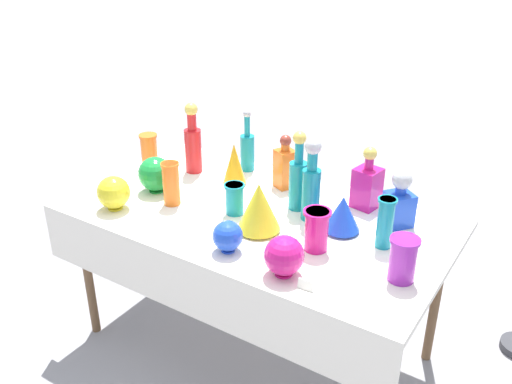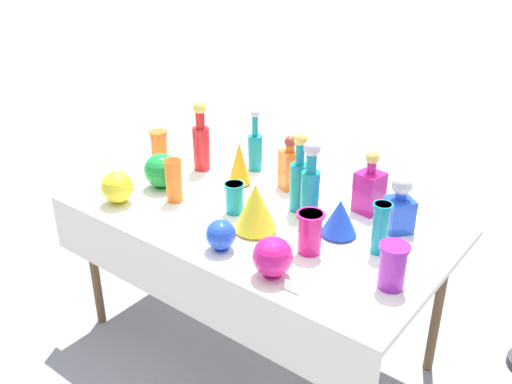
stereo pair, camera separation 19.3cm
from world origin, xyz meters
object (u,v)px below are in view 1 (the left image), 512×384
object	(u,v)px
round_bowl_1	(113,192)
round_bowl_3	(228,236)
tall_bottle_3	(247,149)
slender_vase_4	(403,258)
square_decanter_0	(400,201)
slender_vase_2	(317,229)
tall_bottle_1	(298,178)
tall_bottle_2	(311,184)
tall_bottle_0	(193,143)
fluted_vase_2	(343,214)
slender_vase_1	(149,149)
round_bowl_2	(155,174)
square_decanter_2	(285,165)
slender_vase_0	(171,182)
square_decanter_1	(367,184)
fluted_vase_1	(234,164)
round_bowl_0	(284,256)
slender_vase_3	(385,221)
cardboard_box_behind_left	(329,235)
fluted_vase_0	(259,207)
slender_vase_5	(234,198)

from	to	relation	value
round_bowl_1	round_bowl_3	xyz separation A→B (m)	(0.64, -0.01, -0.01)
tall_bottle_3	slender_vase_4	bearing A→B (deg)	-26.73
square_decanter_0	slender_vase_2	size ratio (longest dim) A/B	1.47
tall_bottle_1	tall_bottle_2	size ratio (longest dim) A/B	0.98
tall_bottle_0	fluted_vase_2	distance (m)	0.92
slender_vase_1	round_bowl_2	size ratio (longest dim) A/B	1.00
square_decanter_2	slender_vase_0	distance (m)	0.55
tall_bottle_0	square_decanter_0	size ratio (longest dim) A/B	1.44
square_decanter_1	tall_bottle_1	bearing A→B (deg)	-144.68
fluted_vase_1	round_bowl_0	world-z (taller)	fluted_vase_1
square_decanter_0	square_decanter_2	bearing A→B (deg)	174.64
slender_vase_3	cardboard_box_behind_left	distance (m)	1.37
slender_vase_3	round_bowl_3	size ratio (longest dim) A/B	1.65
slender_vase_0	slender_vase_4	bearing A→B (deg)	-0.33
fluted_vase_0	round_bowl_3	size ratio (longest dim) A/B	1.68
square_decanter_2	slender_vase_4	world-z (taller)	square_decanter_2
slender_vase_5	round_bowl_2	xyz separation A→B (m)	(-0.44, -0.02, 0.01)
slender_vase_1	slender_vase_4	world-z (taller)	same
slender_vase_4	fluted_vase_1	bearing A→B (deg)	161.37
tall_bottle_2	slender_vase_3	distance (m)	0.36
fluted_vase_2	round_bowl_0	bearing A→B (deg)	-96.43
tall_bottle_2	fluted_vase_2	bearing A→B (deg)	-9.33
square_decanter_0	round_bowl_1	xyz separation A→B (m)	(-1.12, -0.56, -0.03)
square_decanter_1	fluted_vase_2	bearing A→B (deg)	-88.86
tall_bottle_1	round_bowl_2	size ratio (longest dim) A/B	2.14
tall_bottle_0	slender_vase_0	world-z (taller)	tall_bottle_0
square_decanter_1	slender_vase_3	distance (m)	0.34
tall_bottle_0	cardboard_box_behind_left	bearing A→B (deg)	60.88
tall_bottle_0	slender_vase_4	bearing A→B (deg)	-15.68
slender_vase_2	fluted_vase_1	xyz separation A→B (m)	(-0.61, 0.31, 0.02)
slender_vase_0	round_bowl_1	bearing A→B (deg)	-136.18
tall_bottle_3	fluted_vase_2	distance (m)	0.75
fluted_vase_0	slender_vase_2	bearing A→B (deg)	0.20
slender_vase_2	round_bowl_2	distance (m)	0.89
slender_vase_5	fluted_vase_2	xyz separation A→B (m)	(0.47, 0.11, 0.01)
slender_vase_3	round_bowl_1	bearing A→B (deg)	-162.76
fluted_vase_2	round_bowl_1	world-z (taller)	fluted_vase_2
round_bowl_1	slender_vase_3	bearing A→B (deg)	17.24
tall_bottle_1	fluted_vase_2	bearing A→B (deg)	-17.78
fluted_vase_0	round_bowl_1	distance (m)	0.68
square_decanter_1	fluted_vase_0	world-z (taller)	square_decanter_1
tall_bottle_1	slender_vase_0	xyz separation A→B (m)	(-0.50, -0.28, -0.04)
tall_bottle_0	square_decanter_2	bearing A→B (deg)	10.77
tall_bottle_2	fluted_vase_0	world-z (taller)	tall_bottle_2
tall_bottle_3	tall_bottle_1	bearing A→B (deg)	-28.36
slender_vase_5	round_bowl_2	world-z (taller)	round_bowl_2
square_decanter_1	fluted_vase_0	xyz separation A→B (m)	(-0.29, -0.45, 0.00)
slender_vase_4	round_bowl_1	xyz separation A→B (m)	(-1.28, -0.17, -0.01)
square_decanter_1	tall_bottle_0	bearing A→B (deg)	-172.70
tall_bottle_2	tall_bottle_3	distance (m)	0.59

